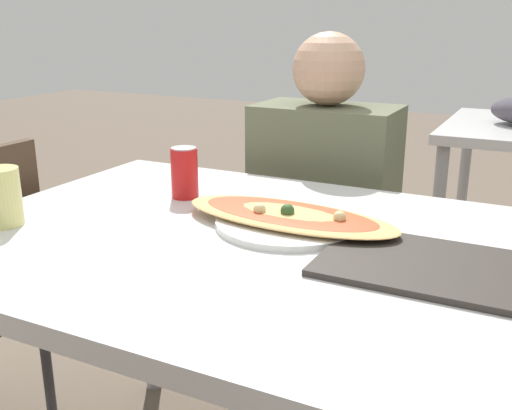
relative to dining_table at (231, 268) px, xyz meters
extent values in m
cube|color=silver|center=(0.00, 0.00, 0.06)|extent=(1.17, 0.92, 0.04)
cylinder|color=#99999E|center=(-0.53, 0.40, -0.33)|extent=(0.05, 0.05, 0.73)
cylinder|color=#99999E|center=(0.53, 0.40, -0.33)|extent=(0.05, 0.05, 0.73)
cube|color=#3F2D1E|center=(-0.05, 0.72, -0.27)|extent=(0.40, 0.40, 0.04)
cube|color=#3F2D1E|center=(-0.05, 0.90, -0.03)|extent=(0.38, 0.03, 0.45)
cylinder|color=#38383D|center=(0.12, 0.55, -0.49)|extent=(0.03, 0.03, 0.40)
cylinder|color=#38383D|center=(-0.22, 0.55, -0.49)|extent=(0.03, 0.03, 0.40)
cylinder|color=#38383D|center=(0.12, 0.89, -0.49)|extent=(0.03, 0.03, 0.40)
cylinder|color=#38383D|center=(-0.22, 0.89, -0.49)|extent=(0.03, 0.03, 0.40)
cylinder|color=#38383D|center=(-0.68, 0.09, -0.49)|extent=(0.03, 0.03, 0.40)
cylinder|color=#2D2D38|center=(0.05, 0.59, -0.47)|extent=(0.10, 0.10, 0.44)
cylinder|color=#2D2D38|center=(-0.15, 0.59, -0.47)|extent=(0.10, 0.10, 0.44)
cube|color=#60664C|center=(-0.05, 0.69, 0.00)|extent=(0.43, 0.25, 0.50)
sphere|color=tan|center=(-0.05, 0.69, 0.36)|extent=(0.21, 0.21, 0.21)
cylinder|color=white|center=(0.09, 0.10, 0.08)|extent=(0.31, 0.31, 0.01)
ellipsoid|color=#E0AD66|center=(0.09, 0.10, 0.10)|extent=(0.50, 0.22, 0.02)
ellipsoid|color=#C14C28|center=(0.09, 0.10, 0.11)|extent=(0.41, 0.18, 0.01)
sphere|color=beige|center=(0.03, 0.07, 0.11)|extent=(0.03, 0.03, 0.03)
sphere|color=beige|center=(0.20, 0.09, 0.11)|extent=(0.03, 0.03, 0.03)
sphere|color=#335928|center=(0.09, 0.08, 0.11)|extent=(0.03, 0.03, 0.03)
cylinder|color=red|center=(-0.23, 0.18, 0.14)|extent=(0.07, 0.07, 0.12)
cylinder|color=silver|center=(-0.23, 0.18, 0.20)|extent=(0.06, 0.06, 0.00)
cylinder|color=#E0DB7F|center=(-0.46, -0.17, 0.14)|extent=(0.08, 0.08, 0.12)
cube|color=#332D28|center=(0.43, 0.00, 0.08)|extent=(0.44, 0.26, 0.01)
cylinder|color=#99999E|center=(0.19, 1.34, -0.33)|extent=(0.05, 0.05, 0.73)
cylinder|color=#99999E|center=(0.19, 2.04, -0.33)|extent=(0.05, 0.05, 0.73)
camera|label=1|loc=(0.56, -1.01, 0.50)|focal=42.00mm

